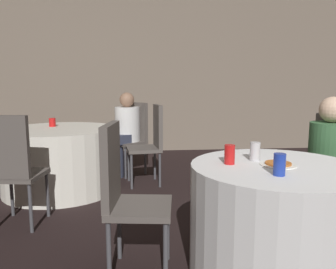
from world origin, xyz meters
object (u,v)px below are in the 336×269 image
object	(u,v)px
chair_near_northeast	(333,164)
table_near	(274,221)
table_far	(61,159)
person_green_jacket	(325,168)
soda_can_blue	(279,165)
chair_far_south	(12,163)
pizza_plate_near	(278,164)
soda_can_silver	(255,151)
soda_can_red	(230,154)
chair_far_east	(151,138)
chair_far_northeast	(133,132)
person_white_shirt	(123,134)
chair_near_west	(124,187)

from	to	relation	value
chair_near_northeast	table_near	bearing A→B (deg)	90.00
table_far	chair_near_northeast	bearing A→B (deg)	-28.35
person_green_jacket	soda_can_blue	world-z (taller)	person_green_jacket
chair_far_south	pizza_plate_near	distance (m)	2.11
person_green_jacket	soda_can_silver	world-z (taller)	person_green_jacket
soda_can_blue	soda_can_red	bearing A→B (deg)	124.68
chair_far_east	chair_far_northeast	bearing A→B (deg)	15.82
person_green_jacket	soda_can_red	size ratio (longest dim) A/B	9.27
chair_far_east	soda_can_blue	distance (m)	2.38
soda_can_red	chair_far_northeast	bearing A→B (deg)	103.88
person_white_shirt	pizza_plate_near	bearing A→B (deg)	164.08
chair_near_northeast	person_green_jacket	size ratio (longest dim) A/B	0.87
chair_near_northeast	chair_near_west	bearing A→B (deg)	67.15
chair_far_northeast	soda_can_red	world-z (taller)	chair_far_northeast
table_near	chair_far_south	bearing A→B (deg)	155.28
chair_near_west	chair_far_northeast	bearing A→B (deg)	-173.42
chair_near_west	chair_far_east	bearing A→B (deg)	179.71
chair_near_northeast	chair_far_northeast	bearing A→B (deg)	1.01
chair_far_northeast	soda_can_silver	world-z (taller)	chair_far_northeast
chair_near_northeast	chair_far_northeast	world-z (taller)	same
chair_far_east	chair_far_south	xyz separation A→B (m)	(-1.22, -1.20, 0.00)
soda_can_red	chair_far_south	bearing A→B (deg)	153.42
chair_far_northeast	soda_can_blue	size ratio (longest dim) A/B	8.05
table_far	person_green_jacket	distance (m)	2.78
soda_can_silver	soda_can_red	distance (m)	0.21
table_near	chair_far_east	distance (m)	2.20
chair_far_south	soda_can_blue	world-z (taller)	chair_far_south
chair_far_south	soda_can_red	distance (m)	1.82
chair_far_northeast	person_green_jacket	distance (m)	2.62
table_far	person_white_shirt	bearing A→B (deg)	38.79
table_far	soda_can_red	xyz separation A→B (m)	(1.47, -1.88, 0.42)
chair_far_south	chair_far_east	bearing A→B (deg)	52.62
chair_near_northeast	person_white_shirt	xyz separation A→B (m)	(-1.80, 1.91, -0.01)
soda_can_blue	chair_far_east	bearing A→B (deg)	104.62
soda_can_blue	soda_can_silver	distance (m)	0.36
chair_far_east	soda_can_red	size ratio (longest dim) A/B	8.05
table_near	soda_can_red	world-z (taller)	soda_can_red
chair_near_northeast	chair_far_south	xyz separation A→B (m)	(-2.65, 0.28, 0.00)
chair_near_west	pizza_plate_near	xyz separation A→B (m)	(0.95, -0.12, 0.16)
chair_near_northeast	chair_far_south	bearing A→B (deg)	45.50
soda_can_blue	pizza_plate_near	bearing A→B (deg)	67.21
chair_near_northeast	chair_far_south	distance (m)	2.67
table_far	chair_far_south	world-z (taller)	chair_far_south
chair_near_northeast	soda_can_silver	distance (m)	0.97
chair_near_northeast	person_white_shirt	bearing A→B (deg)	4.79
chair_far_northeast	chair_far_east	world-z (taller)	same
person_green_jacket	person_white_shirt	world-z (taller)	person_green_jacket
chair_near_west	chair_near_northeast	bearing A→B (deg)	112.85
table_near	person_green_jacket	bearing A→B (deg)	38.38
table_near	chair_far_south	xyz separation A→B (m)	(-1.90, 0.88, 0.21)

